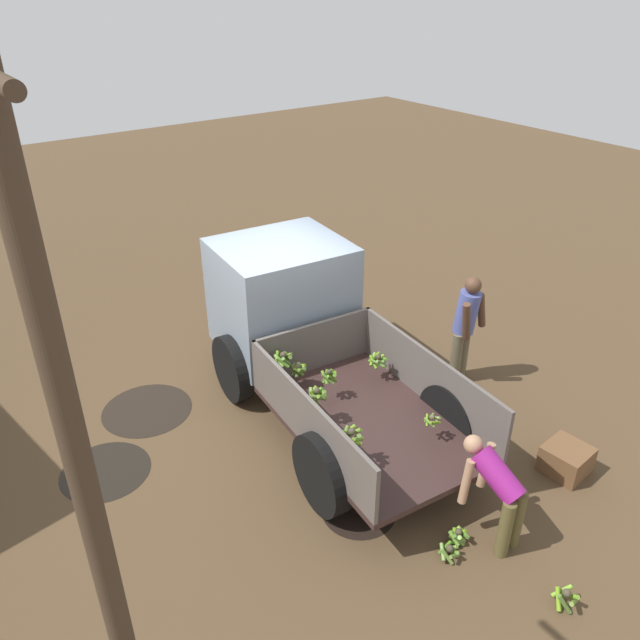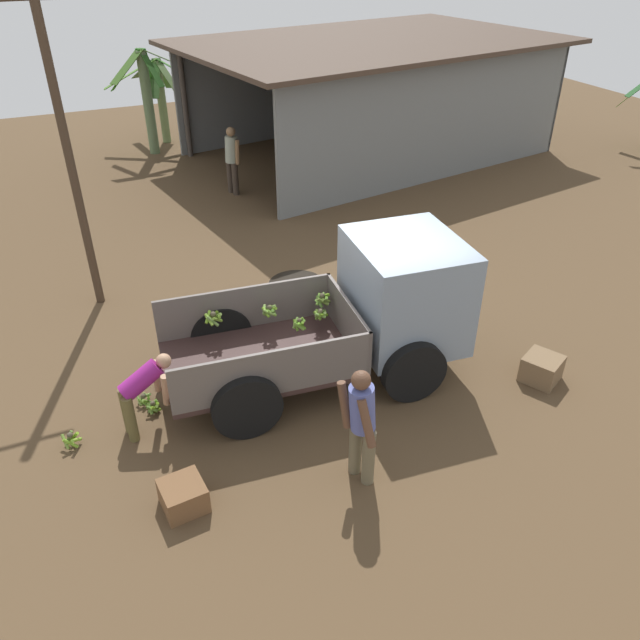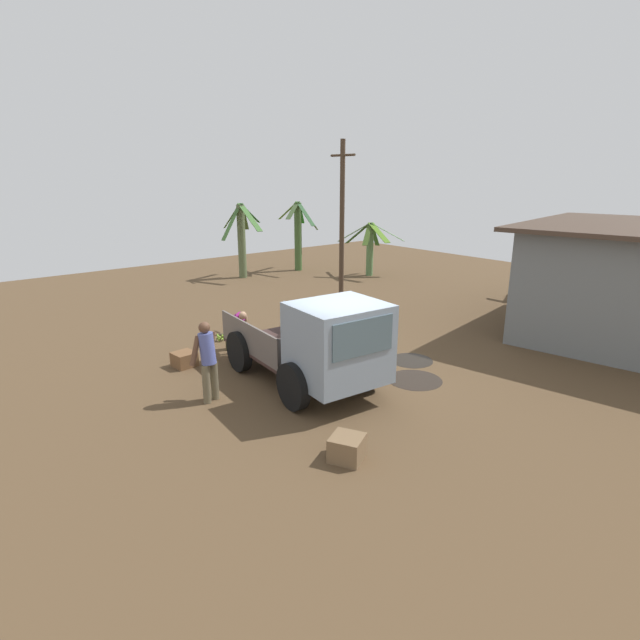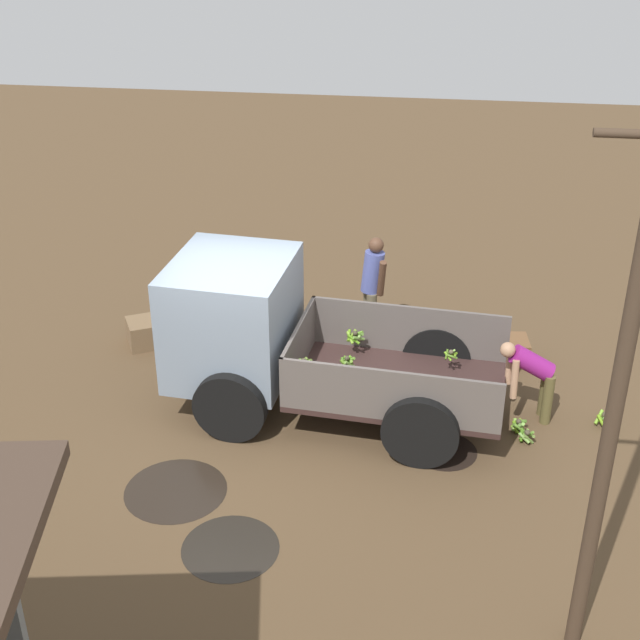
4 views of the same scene
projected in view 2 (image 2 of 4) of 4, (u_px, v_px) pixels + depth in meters
The scene contains 17 objects.
ground at pixel (367, 348), 10.38m from camera, with size 36.00×36.00×0.00m, color brown.
mud_patch_0 at pixel (296, 283), 12.24m from camera, with size 1.10×1.10×0.01m, color black.
mud_patch_1 at pixel (357, 295), 11.85m from camera, with size 1.25×1.25×0.01m, color black.
mud_patch_2 at pixel (209, 373), 9.81m from camera, with size 0.85×0.85×0.01m, color black.
cargo_truck at pixel (377, 305), 9.40m from camera, with size 4.61×2.41×2.10m.
warehouse_shed at pixel (383, 69), 18.07m from camera, with size 11.45×8.41×3.22m.
utility_pole at pixel (68, 151), 10.13m from camera, with size 1.01×0.15×5.52m.
banana_palm_1 at pixel (161, 96), 19.32m from camera, with size 3.16×2.88×2.53m.
banana_palm_4 at pixel (148, 99), 18.28m from camera, with size 2.68×1.79×2.98m.
person_foreground_visitor at pixel (361, 421), 7.46m from camera, with size 0.46×0.70×1.71m.
person_worker_loading at pixel (141, 390), 8.35m from camera, with size 0.77×0.54×1.16m.
person_bystander_near_shed at pixel (232, 157), 15.79m from camera, with size 0.42×0.67×1.71m.
banana_bunch_on_ground_0 at pixel (71, 439), 8.38m from camera, with size 0.26×0.26×0.23m.
banana_bunch_on_ground_1 at pixel (144, 399), 9.13m from camera, with size 0.23×0.23×0.19m.
banana_bunch_on_ground_2 at pixel (153, 407), 8.98m from camera, with size 0.22×0.22×0.19m.
wooden_crate_0 at pixel (183, 496), 7.48m from camera, with size 0.50×0.50×0.36m, color brown.
wooden_crate_1 at pixel (542, 369), 9.57m from camera, with size 0.52×0.52×0.41m, color brown.
Camera 2 is at (-4.12, -7.45, 6.00)m, focal length 35.00 mm.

